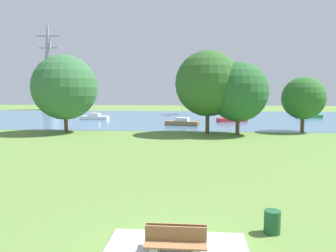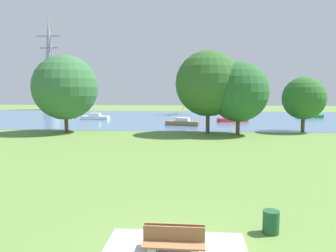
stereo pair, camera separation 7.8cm
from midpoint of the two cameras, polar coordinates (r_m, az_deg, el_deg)
ground_plane at (r=31.49m, az=3.92°, el=-2.79°), size 160.00×160.00×0.00m
bench_facing_water at (r=10.38m, az=1.42°, el=-19.06°), size 1.80×0.48×0.89m
bench_facing_inland at (r=9.90m, az=1.21°, el=-20.39°), size 1.80×0.48×0.89m
litter_bin at (r=12.19m, az=17.83°, el=-15.77°), size 0.56×0.56×0.80m
water_surface at (r=59.31m, az=4.45°, el=1.42°), size 140.00×40.00×0.02m
sailboat_brown at (r=46.31m, az=2.66°, el=0.65°), size 5.02×2.61×5.89m
sailboat_green at (r=65.76m, az=23.62°, el=1.78°), size 5.03×2.74×5.96m
sailboat_red at (r=52.77m, az=11.32°, el=1.21°), size 5.02×3.04×5.35m
sailboat_white at (r=57.19m, az=-12.66°, el=1.57°), size 4.87×1.75×7.01m
sailboat_orange at (r=75.70m, az=-17.06°, el=2.53°), size 4.88×1.79×6.49m
tree_mid_shore at (r=40.08m, az=-17.57°, el=6.47°), size 7.58×7.58×9.10m
tree_east_near at (r=37.19m, az=7.14°, el=7.41°), size 7.43×7.43×9.45m
tree_west_far at (r=37.05m, az=12.37°, el=5.87°), size 6.64×6.64×8.12m
tree_east_far at (r=41.96m, az=22.84°, el=4.52°), size 5.08×5.08×6.59m
electricity_pylon at (r=91.33m, az=-20.05°, el=10.20°), size 6.40×4.40×23.77m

